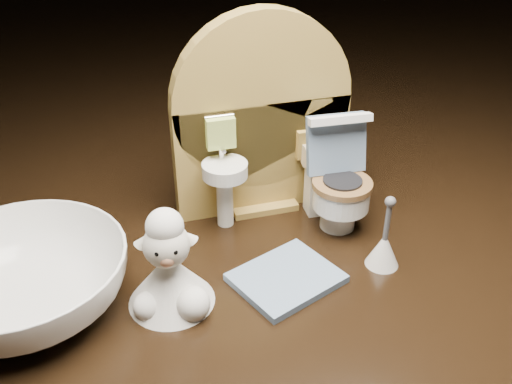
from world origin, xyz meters
TOP-DOWN VIEW (x-y plane):
  - backdrop_panel at (-0.00, 0.06)m, footprint 0.13×0.05m
  - toy_toilet at (0.05, 0.03)m, footprint 0.04×0.06m
  - bath_mat at (-0.01, -0.03)m, footprint 0.08×0.07m
  - toilet_brush at (0.06, -0.03)m, footprint 0.02×0.02m
  - plush_lamb at (-0.08, -0.03)m, footprint 0.05×0.05m
  - ceramic_bowl at (-0.17, -0.01)m, footprint 0.15×0.15m

SIDE VIEW (x-z plane):
  - bath_mat at x=-0.01m, z-range 0.00..0.00m
  - toilet_brush at x=0.06m, z-range -0.01..0.04m
  - ceramic_bowl at x=-0.17m, z-range 0.00..0.04m
  - plush_lamb at x=-0.08m, z-range -0.01..0.06m
  - toy_toilet at x=0.05m, z-range -0.01..0.07m
  - backdrop_panel at x=0.00m, z-range -0.01..0.14m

